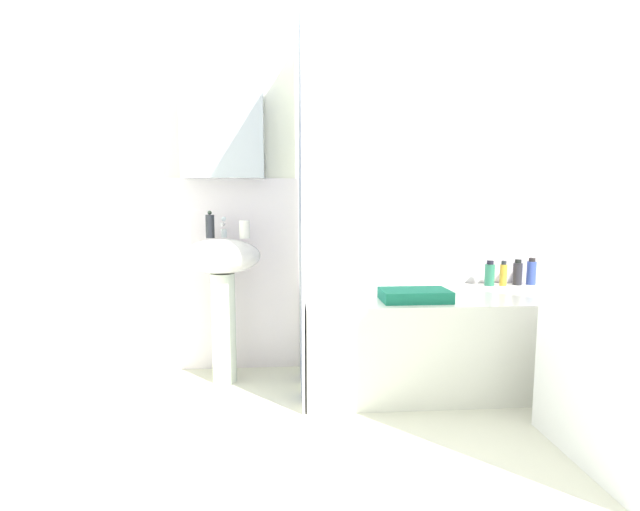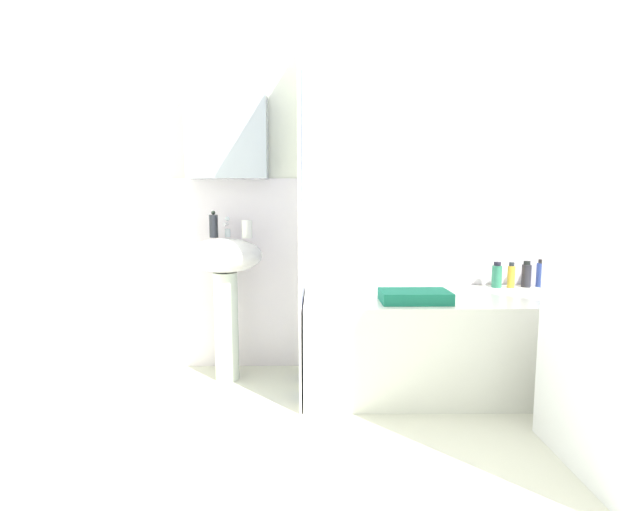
# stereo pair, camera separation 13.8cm
# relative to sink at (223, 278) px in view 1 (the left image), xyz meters

# --- Properties ---
(ground_plane) EXTENTS (4.80, 5.60, 0.04)m
(ground_plane) POSITION_rel_sink_xyz_m (1.04, -1.03, -0.64)
(ground_plane) COLOR beige
(wall_back_tiled) EXTENTS (3.60, 0.18, 2.40)m
(wall_back_tiled) POSITION_rel_sink_xyz_m (0.98, 0.23, 0.52)
(wall_back_tiled) COLOR silver
(wall_back_tiled) RESTS_ON ground_plane
(wall_left_tiled) EXTENTS (0.07, 1.81, 2.40)m
(wall_left_tiled) POSITION_rel_sink_xyz_m (-0.53, -0.69, 0.50)
(wall_left_tiled) COLOR silver
(wall_left_tiled) RESTS_ON ground_plane
(sink) EXTENTS (0.44, 0.34, 0.84)m
(sink) POSITION_rel_sink_xyz_m (0.00, 0.00, 0.00)
(sink) COLOR silver
(sink) RESTS_ON ground_plane
(faucet) EXTENTS (0.03, 0.12, 0.12)m
(faucet) POSITION_rel_sink_xyz_m (-0.00, 0.08, 0.29)
(faucet) COLOR silver
(faucet) RESTS_ON sink
(soap_dispenser) EXTENTS (0.05, 0.05, 0.16)m
(soap_dispenser) POSITION_rel_sink_xyz_m (-0.07, 0.06, 0.30)
(soap_dispenser) COLOR #202328
(soap_dispenser) RESTS_ON sink
(toothbrush_cup) EXTENTS (0.06, 0.06, 0.10)m
(toothbrush_cup) POSITION_rel_sink_xyz_m (0.13, 0.03, 0.28)
(toothbrush_cup) COLOR white
(toothbrush_cup) RESTS_ON sink
(bathtub) EXTENTS (1.56, 0.64, 0.53)m
(bathtub) POSITION_rel_sink_xyz_m (1.25, -0.13, -0.35)
(bathtub) COLOR silver
(bathtub) RESTS_ON ground_plane
(shower_curtain) EXTENTS (0.01, 0.64, 2.00)m
(shower_curtain) POSITION_rel_sink_xyz_m (0.45, -0.13, 0.38)
(shower_curtain) COLOR white
(shower_curtain) RESTS_ON ground_plane
(body_wash_bottle) EXTENTS (0.06, 0.06, 0.17)m
(body_wash_bottle) POSITION_rel_sink_xyz_m (1.93, 0.13, -0.01)
(body_wash_bottle) COLOR #364CA5
(body_wash_bottle) RESTS_ON bathtub
(conditioner_bottle) EXTENTS (0.06, 0.06, 0.16)m
(conditioner_bottle) POSITION_rel_sink_xyz_m (1.83, 0.13, -0.01)
(conditioner_bottle) COLOR #27262E
(conditioner_bottle) RESTS_ON bathtub
(lotion_bottle) EXTENTS (0.04, 0.04, 0.16)m
(lotion_bottle) POSITION_rel_sink_xyz_m (1.73, 0.10, -0.01)
(lotion_bottle) COLOR gold
(lotion_bottle) RESTS_ON bathtub
(shampoo_bottle) EXTENTS (0.06, 0.06, 0.16)m
(shampoo_bottle) POSITION_rel_sink_xyz_m (1.64, 0.11, -0.01)
(shampoo_bottle) COLOR #2A7254
(shampoo_bottle) RESTS_ON bathtub
(towel_folded) EXTENTS (0.36, 0.21, 0.06)m
(towel_folded) POSITION_rel_sink_xyz_m (1.05, -0.29, -0.06)
(towel_folded) COLOR #1B7458
(towel_folded) RESTS_ON bathtub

